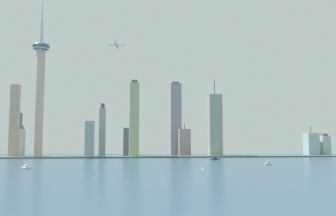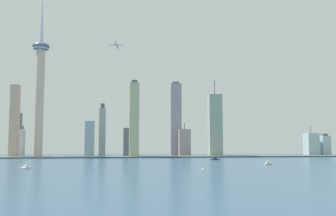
% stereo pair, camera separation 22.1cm
% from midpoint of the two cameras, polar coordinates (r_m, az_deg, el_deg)
% --- Properties ---
extents(ground_plane, '(6000.00, 6000.00, 0.00)m').
position_cam_midpoint_polar(ground_plane, '(278.96, 18.56, -10.91)').
color(ground_plane, '#2B475E').
extents(waterfront_pier, '(858.37, 40.19, 2.74)m').
position_cam_midpoint_polar(waterfront_pier, '(744.49, 1.69, -7.44)').
color(waterfront_pier, '#4E5C56').
rests_on(waterfront_pier, ground).
extents(observation_tower, '(34.23, 34.23, 339.45)m').
position_cam_midpoint_polar(observation_tower, '(801.03, -18.98, 3.69)').
color(observation_tower, beige).
rests_on(observation_tower, ground).
extents(skyscraper_0, '(25.08, 16.64, 72.17)m').
position_cam_midpoint_polar(skyscraper_0, '(820.11, 2.56, -5.29)').
color(skyscraper_0, '#A38B87').
rests_on(skyscraper_0, ground).
extents(skyscraper_1, '(26.84, 27.64, 67.41)m').
position_cam_midpoint_polar(skyscraper_1, '(924.62, 21.04, -5.19)').
color(skyscraper_1, '#B0BDB9').
rests_on(skyscraper_1, ground).
extents(skyscraper_2, '(19.85, 22.78, 50.18)m').
position_cam_midpoint_polar(skyscraper_2, '(942.85, 22.79, -5.25)').
color(skyscraper_2, '#AEC1C2').
rests_on(skyscraper_2, ground).
extents(skyscraper_3, '(19.14, 18.74, 154.34)m').
position_cam_midpoint_polar(skyscraper_3, '(747.30, -5.19, -1.75)').
color(skyscraper_3, '#AEB98A').
rests_on(skyscraper_3, ground).
extents(skyscraper_4, '(18.38, 20.33, 72.48)m').
position_cam_midpoint_polar(skyscraper_4, '(774.82, -11.87, -4.67)').
color(skyscraper_4, '#8CA7B4').
rests_on(skyscraper_4, ground).
extents(skyscraper_5, '(15.51, 19.10, 64.51)m').
position_cam_midpoint_polar(skyscraper_5, '(845.10, -21.64, -4.88)').
color(skyscraper_5, beige).
rests_on(skyscraper_5, ground).
extents(skyscraper_6, '(27.28, 22.32, 159.03)m').
position_cam_midpoint_polar(skyscraper_6, '(782.43, 7.19, -2.66)').
color(skyscraper_6, '#96A197').
rests_on(skyscraper_6, ground).
extents(skyscraper_7, '(14.96, 27.58, 94.11)m').
position_cam_midpoint_polar(skyscraper_7, '(879.23, -22.10, -3.76)').
color(skyscraper_7, slate).
rests_on(skyscraper_7, ground).
extents(skyscraper_8, '(24.56, 21.43, 168.18)m').
position_cam_midpoint_polar(skyscraper_8, '(849.94, 1.17, -1.71)').
color(skyscraper_8, '#958F98').
rests_on(skyscraper_8, ground).
extents(skyscraper_9, '(25.13, 17.50, 62.02)m').
position_cam_midpoint_polar(skyscraper_9, '(841.47, -5.98, -5.16)').
color(skyscraper_9, slate).
rests_on(skyscraper_9, ground).
extents(skyscraper_10, '(15.33, 18.80, 142.59)m').
position_cam_midpoint_polar(skyscraper_10, '(790.71, -22.40, -1.85)').
color(skyscraper_10, tan).
rests_on(skyscraper_10, ground).
extents(skyscraper_11, '(13.23, 24.60, 112.29)m').
position_cam_midpoint_polar(skyscraper_11, '(808.80, -10.00, -3.56)').
color(skyscraper_11, '#96A09D').
rests_on(skyscraper_11, ground).
extents(boat_0, '(9.21, 17.80, 10.66)m').
position_cam_midpoint_polar(boat_0, '(444.71, -20.85, -8.48)').
color(boat_0, white).
rests_on(boat_0, ground).
extents(boat_1, '(10.01, 5.24, 7.64)m').
position_cam_midpoint_polar(boat_1, '(506.03, 15.00, -8.22)').
color(boat_1, beige).
rests_on(boat_1, ground).
extents(boat_2, '(2.09, 6.46, 8.42)m').
position_cam_midpoint_polar(boat_2, '(404.99, 5.44, -9.18)').
color(boat_2, beige).
rests_on(boat_2, ground).
extents(boat_3, '(17.59, 11.21, 4.48)m').
position_cam_midpoint_polar(boat_3, '(637.42, 7.15, -7.73)').
color(boat_3, navy).
rests_on(boat_3, ground).
extents(airplane, '(34.89, 35.10, 8.60)m').
position_cam_midpoint_polar(airplane, '(788.80, -7.84, 9.38)').
color(airplane, '#AFB2C5').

